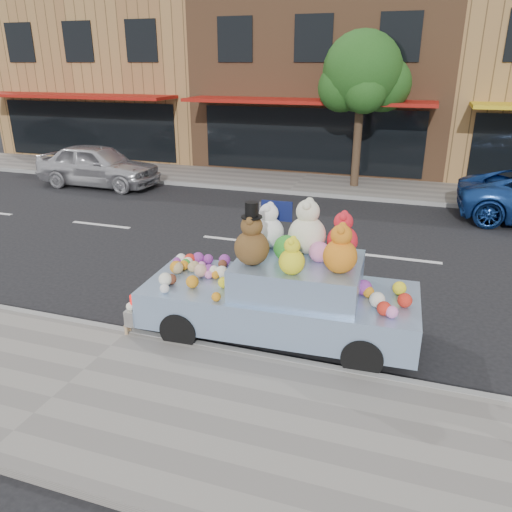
% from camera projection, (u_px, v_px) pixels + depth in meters
% --- Properties ---
extents(ground, '(120.00, 120.00, 0.00)m').
position_uv_depth(ground, '(237.00, 240.00, 12.57)').
color(ground, black).
rests_on(ground, ground).
extents(near_sidewalk, '(60.00, 3.00, 0.12)m').
position_uv_depth(near_sidewalk, '(69.00, 386.00, 6.80)').
color(near_sidewalk, gray).
rests_on(near_sidewalk, ground).
extents(far_sidewalk, '(60.00, 3.00, 0.12)m').
position_uv_depth(far_sidewalk, '(299.00, 183.00, 18.29)').
color(far_sidewalk, gray).
rests_on(far_sidewalk, ground).
extents(near_kerb, '(60.00, 0.12, 0.13)m').
position_uv_depth(near_kerb, '(129.00, 333.00, 8.12)').
color(near_kerb, gray).
rests_on(near_kerb, ground).
extents(far_kerb, '(60.00, 0.12, 0.13)m').
position_uv_depth(far_kerb, '(288.00, 192.00, 16.96)').
color(far_kerb, gray).
rests_on(far_kerb, ground).
extents(storefront_left, '(10.00, 9.80, 7.30)m').
position_uv_depth(storefront_left, '(132.00, 74.00, 24.80)').
color(storefront_left, olive).
rests_on(storefront_left, ground).
extents(storefront_mid, '(10.00, 9.80, 7.30)m').
position_uv_depth(storefront_mid, '(332.00, 76.00, 21.83)').
color(storefront_mid, brown).
rests_on(storefront_mid, ground).
extents(street_tree, '(3.00, 2.70, 5.22)m').
position_uv_depth(street_tree, '(363.00, 79.00, 16.42)').
color(street_tree, '#38281C').
rests_on(street_tree, ground).
extents(car_silver, '(4.47, 1.85, 1.52)m').
position_uv_depth(car_silver, '(98.00, 165.00, 17.82)').
color(car_silver, silver).
rests_on(car_silver, ground).
extents(art_car, '(4.56, 1.96, 2.31)m').
position_uv_depth(art_car, '(282.00, 289.00, 7.91)').
color(art_car, black).
rests_on(art_car, ground).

